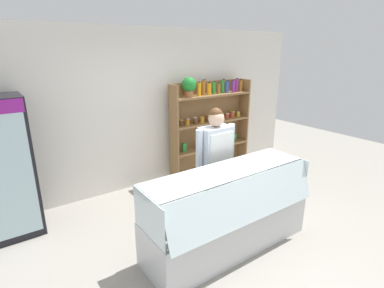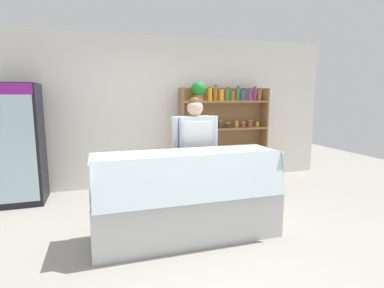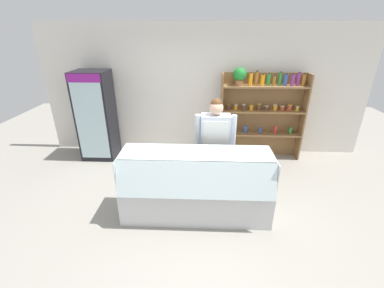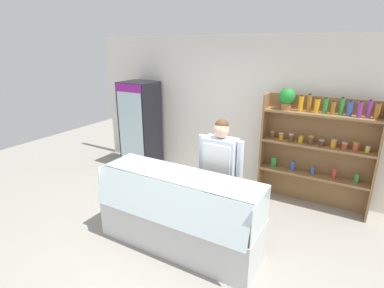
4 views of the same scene
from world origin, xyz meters
name	(u,v)px [view 2 (image 2 of 4)]	position (x,y,z in m)	size (l,w,h in m)	color
ground_plane	(195,233)	(0.00, 0.00, 0.00)	(12.00, 12.00, 0.00)	gray
back_wall	(158,112)	(0.00, 2.24, 1.35)	(6.80, 0.10, 2.70)	white
drinks_fridge	(18,144)	(-2.23, 1.81, 0.91)	(0.67, 0.62, 1.83)	black
shelving_unit	(221,126)	(1.14, 1.94, 1.07)	(1.70, 0.29, 1.89)	olive
deli_display_case	(187,211)	(-0.11, -0.06, 0.31)	(2.12, 0.74, 1.01)	silver
shop_clerk	(195,147)	(0.17, 0.54, 0.96)	(0.64, 0.25, 1.62)	#4C4233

